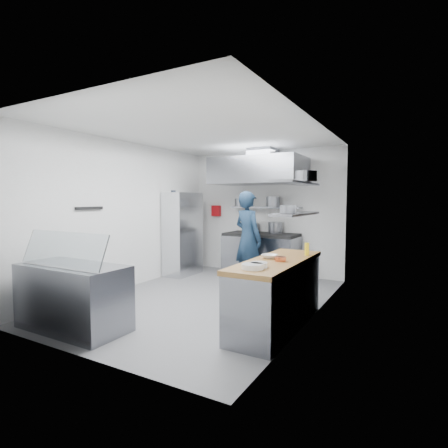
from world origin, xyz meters
The scene contains 35 objects.
floor centered at (0.00, 0.00, 0.00)m, with size 5.00×5.00×0.00m, color slate.
ceiling centered at (0.00, 0.00, 2.80)m, with size 5.00×5.00×0.00m, color silver.
wall_back centered at (0.00, 2.50, 1.40)m, with size 3.60×0.02×2.80m, color white.
wall_front centered at (0.00, -2.50, 1.40)m, with size 3.60×0.02×2.80m, color white.
wall_left centered at (-1.80, 0.00, 1.40)m, with size 5.00×0.02×2.80m, color white.
wall_right centered at (1.80, 0.00, 1.40)m, with size 5.00×0.02×2.80m, color white.
gas_range centered at (0.10, 2.10, 0.45)m, with size 1.60×0.80×0.90m, color gray.
cooktop centered at (0.10, 2.10, 0.93)m, with size 1.57×0.78×0.06m, color black.
stock_pot_left centered at (-0.23, 2.34, 1.06)m, with size 0.29×0.29×0.20m, color slate.
stock_pot_mid centered at (0.33, 2.34, 1.08)m, with size 0.31×0.31×0.24m, color slate.
over_range_shelf centered at (0.10, 2.34, 1.52)m, with size 1.60×0.30×0.04m, color gray.
shelf_pot_a centered at (-0.45, 2.20, 1.63)m, with size 0.28×0.28×0.18m, color slate.
shelf_pot_b centered at (0.29, 2.30, 1.65)m, with size 0.29×0.29×0.22m, color slate.
extractor_hood centered at (0.10, 1.93, 2.30)m, with size 1.90×1.15×0.55m, color gray.
hood_duct centered at (0.10, 2.15, 2.68)m, with size 0.55×0.55×0.24m, color slate.
red_firebox centered at (-1.25, 2.44, 1.42)m, with size 0.22×0.10×0.26m, color #A90D13.
chef centered at (0.16, 1.28, 0.93)m, with size 0.68×0.44×1.86m, color #13253A.
wire_rack centered at (-1.53, 1.43, 0.93)m, with size 0.50×0.90×1.85m, color silver.
rack_bin_a centered at (-1.53, 1.10, 0.80)m, with size 0.16×0.19×0.18m, color white.
rack_bin_b centered at (-1.53, 1.37, 1.30)m, with size 0.13×0.16×0.14m, color yellow.
rack_jar centered at (-1.48, 1.04, 1.80)m, with size 0.11×0.11×0.18m, color black.
knife_strip centered at (-1.78, -0.90, 1.55)m, with size 0.04×0.55×0.05m, color black.
prep_counter_base centered at (1.48, -0.60, 0.42)m, with size 0.62×2.00×0.84m, color gray.
prep_counter_top centered at (1.48, -0.60, 0.87)m, with size 0.65×2.04×0.06m, color brown.
plate_stack_a centered at (1.46, -1.33, 0.93)m, with size 0.25×0.25×0.06m, color white.
plate_stack_b centered at (1.48, -1.20, 0.93)m, with size 0.20×0.20×0.06m, color white.
copper_pan centered at (1.56, -0.70, 0.93)m, with size 0.15×0.15×0.06m, color #BE5B35.
squeeze_bottle centered at (1.72, -0.05, 0.99)m, with size 0.06×0.06×0.18m, color yellow.
mixing_bowl centered at (1.35, -0.55, 0.93)m, with size 0.21×0.21×0.05m, color white.
wall_shelf_lower centered at (1.64, -0.30, 1.50)m, with size 0.30×1.30×0.04m, color gray.
wall_shelf_upper centered at (1.64, -0.30, 1.92)m, with size 0.30×1.30×0.04m, color gray.
shelf_pot_c centered at (1.62, -0.61, 1.57)m, with size 0.21×0.21×0.10m, color slate.
shelf_pot_d centered at (1.75, -0.25, 2.01)m, with size 0.28×0.28×0.14m, color slate.
display_case centered at (-0.80, -2.00, 0.42)m, with size 1.50×0.70×0.85m, color gray.
display_glass centered at (-0.80, -2.12, 1.07)m, with size 1.47×0.02×0.45m, color silver.
Camera 1 is at (3.10, -4.94, 1.69)m, focal length 28.00 mm.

